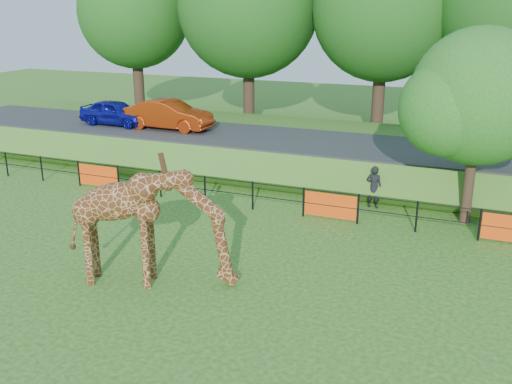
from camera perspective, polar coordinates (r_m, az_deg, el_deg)
ground at (r=15.13m, az=-12.16°, el=-11.29°), size 90.00×90.00×0.00m
giraffe at (r=15.64m, az=-10.34°, el=-3.49°), size 4.67×2.14×3.30m
perimeter_fence at (r=21.39m, az=-0.34°, el=-0.37°), size 28.07×0.10×1.10m
embankment at (r=28.17m, az=5.48°, el=4.31°), size 40.00×9.00×1.30m
road at (r=26.61m, az=4.59°, el=5.09°), size 40.00×5.00×0.12m
car_blue at (r=30.72m, az=-13.88°, el=7.73°), size 3.86×1.63×1.30m
car_red at (r=29.10m, az=-8.69°, el=7.66°), size 4.48×1.63×1.47m
visitor at (r=21.99m, az=11.70°, el=0.51°), size 0.62×0.42×1.64m
tree_east at (r=20.62m, az=21.65°, el=8.35°), size 5.40×4.71×6.76m
bg_tree_line at (r=33.28m, az=12.50°, el=17.47°), size 37.30×8.80×11.82m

